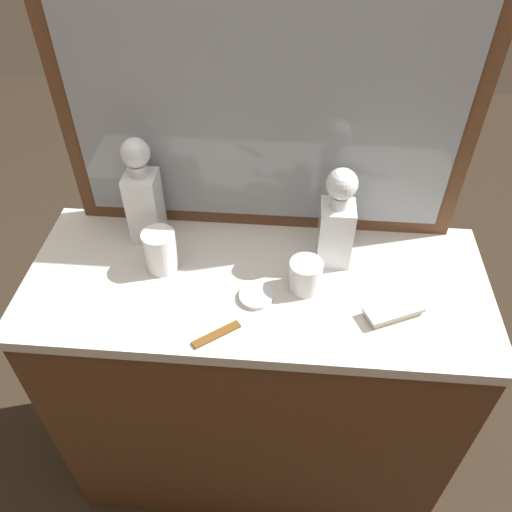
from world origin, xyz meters
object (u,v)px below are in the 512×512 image
object	(u,v)px
crystal_decanter_center	(144,200)
crystal_tumbler_right	(305,277)
crystal_decanter_far_left	(336,226)
crystal_tumbler_center	(161,252)
silver_brush_far_left	(393,312)
tortoiseshell_comb	(216,334)
porcelain_dish	(256,296)

from	to	relation	value
crystal_decanter_center	crystal_tumbler_right	bearing A→B (deg)	-20.79
crystal_decanter_far_left	crystal_tumbler_right	xyz separation A→B (m)	(-0.07, -0.11, -0.07)
crystal_decanter_center	crystal_tumbler_center	distance (m)	0.14
silver_brush_far_left	tortoiseshell_comb	size ratio (longest dim) A/B	1.39
crystal_decanter_far_left	tortoiseshell_comb	distance (m)	0.39
crystal_tumbler_center	porcelain_dish	bearing A→B (deg)	-19.73
crystal_tumbler_right	porcelain_dish	world-z (taller)	crystal_tumbler_right
crystal_tumbler_right	porcelain_dish	xyz separation A→B (m)	(-0.11, -0.04, -0.03)
silver_brush_far_left	tortoiseshell_comb	bearing A→B (deg)	-167.09
crystal_tumbler_center	tortoiseshell_comb	bearing A→B (deg)	-51.25
tortoiseshell_comb	crystal_tumbler_right	bearing A→B (deg)	40.09
crystal_decanter_center	crystal_decanter_far_left	distance (m)	0.48
crystal_tumbler_right	silver_brush_far_left	bearing A→B (deg)	-19.22
crystal_tumbler_center	porcelain_dish	distance (m)	0.26
tortoiseshell_comb	crystal_decanter_far_left	bearing A→B (deg)	46.16
crystal_tumbler_right	porcelain_dish	bearing A→B (deg)	-158.93
crystal_decanter_far_left	crystal_tumbler_right	distance (m)	0.15
porcelain_dish	crystal_decanter_center	bearing A→B (deg)	146.28
crystal_tumbler_right	tortoiseshell_comb	bearing A→B (deg)	-139.91
crystal_decanter_center	crystal_decanter_far_left	xyz separation A→B (m)	(0.48, -0.05, -0.01)
crystal_tumbler_right	tortoiseshell_comb	xyz separation A→B (m)	(-0.19, -0.16, -0.03)
crystal_tumbler_center	crystal_tumbler_right	world-z (taller)	crystal_tumbler_center
silver_brush_far_left	porcelain_dish	distance (m)	0.32
crystal_decanter_center	silver_brush_far_left	size ratio (longest dim) A/B	2.02
crystal_tumbler_right	silver_brush_far_left	distance (m)	0.22
crystal_tumbler_center	crystal_tumbler_right	xyz separation A→B (m)	(0.36, -0.04, -0.01)
crystal_decanter_far_left	silver_brush_far_left	xyz separation A→B (m)	(0.13, -0.18, -0.09)
crystal_decanter_far_left	crystal_tumbler_center	size ratio (longest dim) A/B	2.47
crystal_tumbler_center	silver_brush_far_left	xyz separation A→B (m)	(0.56, -0.11, -0.04)
crystal_tumbler_center	silver_brush_far_left	size ratio (longest dim) A/B	0.75
crystal_decanter_center	crystal_tumbler_right	distance (m)	0.45
crystal_decanter_center	porcelain_dish	distance (m)	0.38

